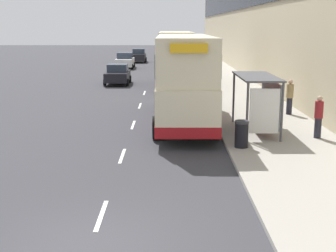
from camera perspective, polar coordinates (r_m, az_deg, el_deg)
The scene contains 17 objects.
ground_plane at distance 10.81m, azimuth -9.64°, elevation -14.16°, with size 220.00×220.00×0.00m, color #38383D.
pavement at distance 48.52m, azimuth 5.43°, elevation 6.52°, with size 5.00×93.00×0.14m.
lane_mark_0 at distance 12.30m, azimuth -8.39°, elevation -10.73°, with size 0.12×2.00×0.01m.
lane_mark_1 at distance 17.55m, azimuth -5.87°, elevation -3.65°, with size 0.12×2.00×0.01m.
lane_mark_2 at distance 22.95m, azimuth -4.54°, elevation 0.14°, with size 0.12×2.00×0.01m.
lane_mark_3 at distance 28.43m, azimuth -3.72°, elevation 2.47°, with size 0.12×2.00×0.01m.
lane_mark_4 at distance 33.95m, azimuth -3.17°, elevation 4.05°, with size 0.12×2.00×0.01m.
bus_shelter at distance 20.75m, azimuth 11.05°, elevation 3.92°, with size 1.60×4.20×2.48m.
double_decker_bus_near at distance 22.93m, azimuth 1.65°, elevation 5.93°, with size 2.85×10.78×4.30m.
double_decker_bus_ahead at distance 37.35m, azimuth 0.65°, elevation 8.32°, with size 2.85×10.23×4.30m.
car_0 at distance 62.97m, azimuth -3.86°, elevation 8.55°, with size 1.99×3.94×1.78m.
car_1 at distance 39.22m, azimuth -6.43°, elevation 6.29°, with size 2.03×4.02×1.66m.
car_2 at distance 73.24m, azimuth 0.58°, elevation 9.06°, with size 1.99×4.04×1.73m.
car_3 at distance 54.03m, azimuth -5.55°, elevation 7.95°, with size 2.10×4.37×1.79m.
pedestrian_at_shelter at distance 20.48m, azimuth 17.60°, elevation 1.12°, with size 0.35×0.35×1.78m.
pedestrian_1 at distance 25.61m, azimuth 14.34°, elevation 3.50°, with size 0.37×0.37×1.85m.
litter_bin at distance 18.27m, azimuth 8.68°, elevation -0.95°, with size 0.55×0.55×1.05m.
Camera 1 is at (1.71, -9.55, 4.75)m, focal length 50.00 mm.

